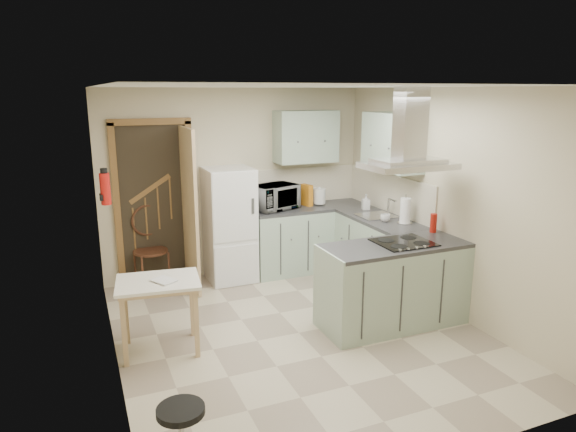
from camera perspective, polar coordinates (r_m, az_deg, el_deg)
name	(u,v)px	position (r m, az deg, el deg)	size (l,w,h in m)	color
floor	(299,333)	(5.50, 1.21, -12.84)	(4.20, 4.20, 0.00)	#BAAD91
ceiling	(300,86)	(4.92, 1.36, 14.21)	(4.20, 4.20, 0.00)	silver
back_wall	(236,183)	(6.99, -5.75, 3.72)	(3.60, 3.60, 0.00)	beige
left_wall	(107,236)	(4.65, -19.43, -2.14)	(4.20, 4.20, 0.00)	beige
right_wall	(446,202)	(6.01, 17.18, 1.51)	(4.20, 4.20, 0.00)	beige
doorway	(155,204)	(6.77, -14.56, 1.28)	(1.10, 0.12, 2.10)	brown
fridge	(230,225)	(6.76, -6.51, -0.99)	(0.60, 0.60, 1.50)	white
counter_back	(290,240)	(7.12, 0.21, -2.65)	(1.08, 0.60, 0.90)	#9EB2A0
counter_right	(368,246)	(6.92, 8.85, -3.31)	(0.60, 1.95, 0.90)	#9EB2A0
splashback	(301,185)	(7.33, 1.50, 3.46)	(1.68, 0.02, 0.50)	beige
wall_cabinet_back	(306,137)	(7.09, 2.01, 8.81)	(0.85, 0.35, 0.70)	#9EB2A0
wall_cabinet_right	(392,142)	(6.48, 11.53, 8.08)	(0.35, 0.90, 0.70)	#9EB2A0
peninsula	(393,284)	(5.64, 11.64, -7.44)	(1.55, 0.65, 0.90)	#9EB2A0
hob	(404,242)	(5.55, 12.72, -2.87)	(0.58, 0.50, 0.01)	black
extractor_hood	(408,166)	(5.38, 13.18, 5.47)	(0.90, 0.55, 0.10)	silver
sink	(376,216)	(6.65, 9.77, 0.03)	(0.45, 0.40, 0.01)	silver
fire_extinguisher	(105,189)	(5.48, -19.64, 2.85)	(0.10, 0.10, 0.32)	#B2140F
drop_leaf_table	(160,316)	(5.17, -14.03, -10.68)	(0.77, 0.58, 0.72)	#DABD86
bentwood_chair	(151,251)	(6.76, -14.99, -3.81)	(0.42, 0.42, 0.95)	#4E331A
microwave	(274,197)	(6.91, -1.53, 2.12)	(0.60, 0.41, 0.33)	black
kettle	(319,196)	(7.20, 3.50, 2.24)	(0.17, 0.17, 0.25)	silver
cereal_box	(306,195)	(7.14, 2.06, 2.34)	(0.08, 0.20, 0.29)	orange
soap_bottle	(366,202)	(6.98, 8.65, 1.56)	(0.09, 0.10, 0.21)	#A0A0AB
paper_towel	(405,210)	(6.32, 12.90, 0.60)	(0.13, 0.13, 0.32)	white
cup	(385,218)	(6.38, 10.74, -0.22)	(0.12, 0.12, 0.09)	silver
red_bottle	(433,223)	(6.02, 15.86, -0.75)	(0.07, 0.07, 0.21)	red
book	(156,279)	(4.93, -14.41, -6.78)	(0.16, 0.22, 0.10)	#994133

